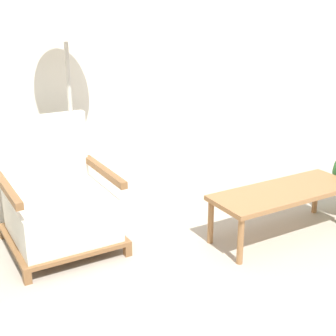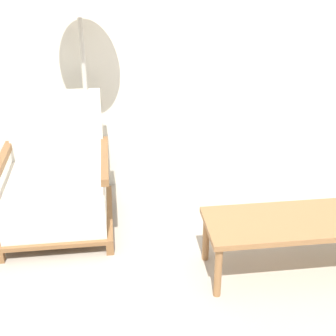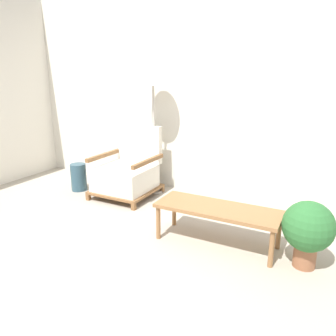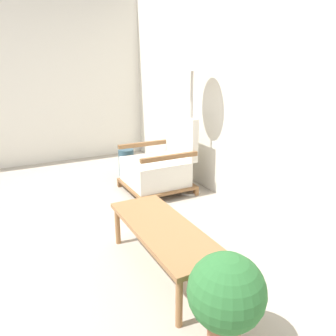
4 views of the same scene
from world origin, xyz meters
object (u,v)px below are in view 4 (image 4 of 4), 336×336
Objects in this scene: coffee_table at (164,232)px; floor_lamp at (192,66)px; vase at (126,163)px; potted_plant at (226,295)px; armchair at (159,167)px.

floor_lamp is at bearing 141.59° from coffee_table.
floor_lamp is 1.69m from vase.
potted_plant reaches higher than vase.
armchair is 1.67m from coffee_table.
coffee_table is 2.32m from vase.
floor_lamp is 2.00m from coffee_table.
floor_lamp is 4.43× the size of vase.
coffee_table is at bearing 177.70° from potted_plant.
floor_lamp is at bearing 153.26° from potted_plant.
coffee_table is (1.28, -1.01, -1.16)m from floor_lamp.
armchair reaches higher than coffee_table.
armchair is at bearing -128.17° from floor_lamp.
armchair is at bearing 162.21° from potted_plant.
vase reaches higher than coffee_table.
floor_lamp is 1.45× the size of coffee_table.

